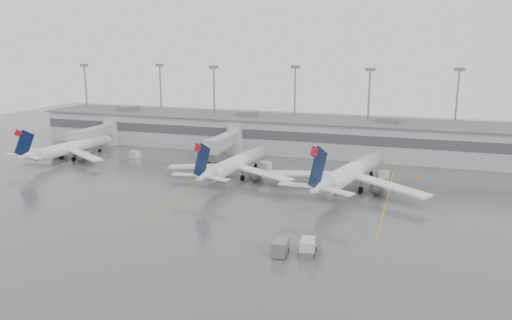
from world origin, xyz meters
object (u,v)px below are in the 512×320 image
(jet_far_left, at_px, (68,148))
(baggage_tug, at_px, (308,249))
(jet_mid_right, at_px, (350,172))
(jet_mid_left, at_px, (234,164))

(jet_far_left, xyz_separation_m, baggage_tug, (63.75, -34.82, -2.01))
(jet_far_left, height_order, baggage_tug, jet_far_left)
(jet_mid_right, bearing_deg, jet_mid_left, -169.02)
(baggage_tug, bearing_deg, jet_mid_left, 119.37)
(jet_mid_left, bearing_deg, jet_mid_right, 3.40)
(jet_mid_right, bearing_deg, jet_far_left, -170.51)
(baggage_tug, bearing_deg, jet_mid_right, 82.60)
(jet_far_left, distance_m, jet_mid_right, 64.89)
(jet_mid_right, bearing_deg, baggage_tug, -78.26)
(jet_mid_left, distance_m, jet_mid_right, 22.80)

